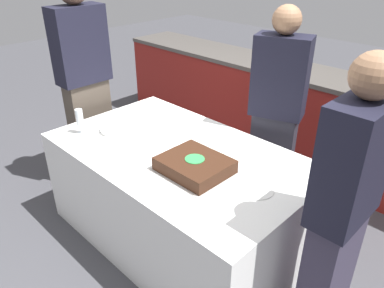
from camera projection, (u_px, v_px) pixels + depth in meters
ground_plane at (180, 234)px, 2.83m from camera, size 14.00×14.00×0.00m
back_counter at (299, 117)px, 3.62m from camera, size 4.40×0.58×0.92m
dining_table at (179, 195)px, 2.66m from camera, size 1.79×1.06×0.73m
cake at (195, 165)px, 2.24m from camera, size 0.44×0.38×0.09m
plate_stack at (116, 129)px, 2.74m from camera, size 0.23×0.23×0.04m
wine_glass at (79, 118)px, 2.67m from camera, size 0.06×0.06×0.19m
side_plate_near_cake at (228, 152)px, 2.46m from camera, size 0.20×0.20×0.00m
side_plate_right_edge at (256, 190)px, 2.09m from camera, size 0.20×0.20×0.00m
person_cutting_cake at (276, 115)px, 2.75m from camera, size 0.42×0.31×1.60m
person_seated_left at (85, 85)px, 3.09m from camera, size 0.22×0.42×1.76m
person_seated_right at (341, 215)px, 1.75m from camera, size 0.20×0.40×1.59m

